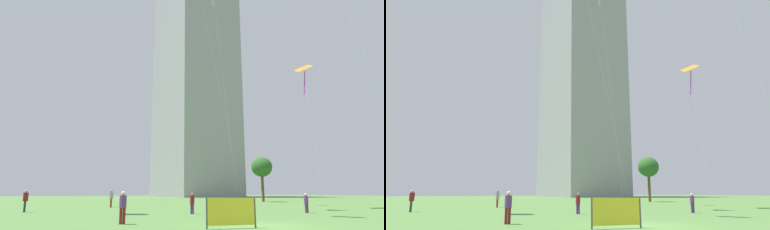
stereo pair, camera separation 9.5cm
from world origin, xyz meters
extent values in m
plane|color=#4C7538|center=(0.00, 0.00, 0.00)|extent=(280.00, 280.00, 0.00)
cylinder|color=#2D2D33|center=(-9.97, 18.63, 0.45)|extent=(0.17, 0.17, 0.90)
cylinder|color=#2D2D33|center=(-9.97, 18.44, 0.45)|extent=(0.17, 0.17, 0.90)
cylinder|color=maroon|center=(-9.97, 18.54, 1.26)|extent=(0.41, 0.41, 0.71)
sphere|color=tan|center=(-9.97, 18.54, 1.74)|extent=(0.24, 0.24, 0.24)
cylinder|color=#593372|center=(1.34, 9.59, 0.38)|extent=(0.14, 0.14, 0.77)
cylinder|color=#593372|center=(1.25, 9.72, 0.38)|extent=(0.14, 0.14, 0.77)
cylinder|color=maroon|center=(1.29, 9.66, 1.07)|extent=(0.35, 0.35, 0.61)
sphere|color=#997051|center=(1.29, 9.66, 1.48)|extent=(0.21, 0.21, 0.21)
cylinder|color=maroon|center=(-1.18, 23.79, 0.45)|extent=(0.17, 0.17, 0.90)
cylinder|color=maroon|center=(-1.21, 23.60, 0.45)|extent=(0.17, 0.17, 0.90)
cylinder|color=gray|center=(-1.19, 23.70, 1.26)|extent=(0.41, 0.41, 0.72)
sphere|color=#997051|center=(-1.19, 23.70, 1.74)|extent=(0.24, 0.24, 0.24)
cylinder|color=maroon|center=(-6.04, 4.24, 0.41)|extent=(0.16, 0.16, 0.83)
cylinder|color=maroon|center=(-5.87, 4.21, 0.41)|extent=(0.16, 0.16, 0.83)
cylinder|color=#593372|center=(-5.95, 4.22, 1.15)|extent=(0.38, 0.38, 0.65)
sphere|color=beige|center=(-5.95, 4.22, 1.59)|extent=(0.22, 0.22, 0.22)
cylinder|color=#593372|center=(10.13, 6.43, 0.38)|extent=(0.14, 0.14, 0.76)
cylinder|color=#593372|center=(10.27, 6.36, 0.38)|extent=(0.14, 0.14, 0.76)
cylinder|color=#593372|center=(10.20, 6.39, 1.06)|extent=(0.35, 0.35, 0.60)
sphere|color=beige|center=(10.20, 6.39, 1.46)|extent=(0.20, 0.20, 0.20)
cylinder|color=silver|center=(4.76, 19.96, 15.50)|extent=(1.01, 9.71, 31.01)
cylinder|color=silver|center=(13.38, 22.33, 15.82)|extent=(1.32, 2.79, 31.65)
cylinder|color=silver|center=(16.90, 10.77, 7.93)|extent=(1.31, 2.44, 15.86)
pyramid|color=orange|center=(17.53, 11.98, 15.89)|extent=(2.79, 2.40, 1.41)
cylinder|color=purple|center=(17.54, 11.98, 14.04)|extent=(0.63, 0.22, 2.99)
cylinder|color=silver|center=(10.81, 0.71, 13.62)|extent=(2.49, 4.84, 27.25)
cylinder|color=silver|center=(3.89, 10.32, 13.72)|extent=(9.34, 4.32, 27.44)
cylinder|color=brown|center=(27.97, 32.19, 2.37)|extent=(0.47, 0.47, 4.74)
ellipsoid|color=#285623|center=(27.97, 32.19, 6.02)|extent=(3.68, 3.68, 3.49)
cube|color=#939399|center=(47.60, 90.40, 39.66)|extent=(25.38, 26.57, 79.32)
cylinder|color=#4C4C4C|center=(-0.95, -0.60, 0.72)|extent=(0.08, 0.08, 1.44)
cylinder|color=#4C4C4C|center=(-3.31, -0.03, 0.72)|extent=(0.08, 0.08, 1.44)
cube|color=yellow|center=(-2.13, -0.31, 0.77)|extent=(2.37, 0.60, 1.24)
camera|label=1|loc=(-11.51, -13.44, 1.66)|focal=30.73mm
camera|label=2|loc=(-11.43, -13.49, 1.66)|focal=30.73mm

